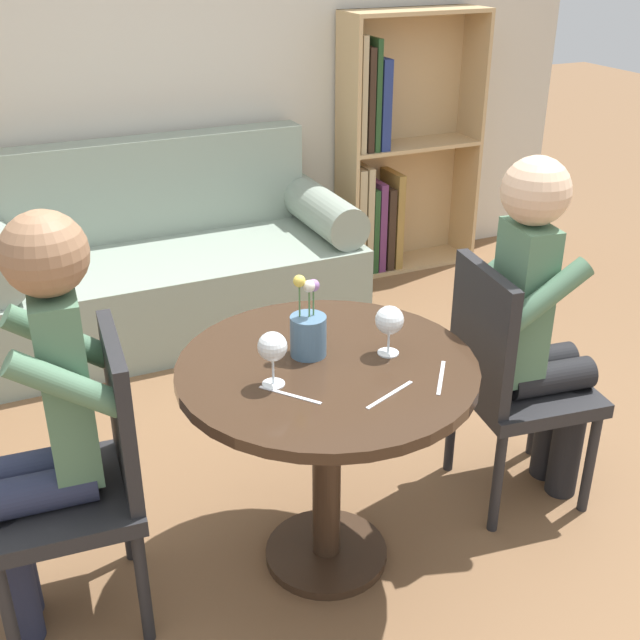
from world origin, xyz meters
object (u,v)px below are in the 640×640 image
couch (171,269)px  wine_glass_right (389,322)px  flower_vase (308,331)px  wine_glass_left (272,348)px  person_left (43,420)px  chair_left (85,473)px  chair_right (508,375)px  person_right (539,324)px  bookshelf_right (389,158)px

couch → wine_glass_right: bearing=-84.2°
couch → flower_vase: 1.87m
wine_glass_left → person_left: bearing=166.5°
chair_left → chair_right: 1.41m
chair_left → person_left: size_ratio=0.71×
wine_glass_left → chair_left: bearing=165.5°
chair_left → flower_vase: size_ratio=3.55×
couch → flower_vase: flower_vase is taller
person_right → flower_vase: (-0.82, 0.05, 0.12)m
chair_left → person_right: (1.50, -0.06, 0.19)m
chair_left → flower_vase: 0.75m
chair_left → wine_glass_left: bearing=79.9°
wine_glass_left → flower_vase: bearing=37.2°
chair_right → person_right: size_ratio=0.72×
chair_left → person_left: 0.21m
chair_right → wine_glass_right: (-0.51, -0.06, 0.34)m
couch → wine_glass_right: couch is taller
person_right → person_left: bearing=94.8°
person_right → flower_vase: 0.83m
person_left → person_right: person_left is taller
couch → person_right: (0.79, -1.85, 0.37)m
bookshelf_right → chair_left: bearing=-135.5°
couch → person_left: person_left is taller
bookshelf_right → flower_vase: bookshelf_right is taller
bookshelf_right → wine_glass_left: bearing=-125.6°
couch → wine_glass_left: couch is taller
chair_right → person_right: person_right is taller
bookshelf_right → chair_right: bearing=-108.0°
wine_glass_left → couch: bearing=84.5°
couch → wine_glass_left: size_ratio=11.40×
chair_left → person_left: (-0.08, 0.01, 0.20)m
bookshelf_right → chair_right: bookshelf_right is taller
wine_glass_right → bookshelf_right: bearing=61.1°
wine_glass_left → person_right: bearing=4.3°
couch → chair_left: (-0.71, -1.79, 0.18)m
flower_vase → person_left: bearing=178.1°
wine_glass_right → flower_vase: 0.24m
person_right → bookshelf_right: bearing=-8.3°
person_left → wine_glass_left: (0.61, -0.15, 0.15)m
person_right → wine_glass_right: person_right is taller
flower_vase → wine_glass_left: bearing=-142.8°
person_left → person_right: (1.58, -0.07, -0.01)m
flower_vase → wine_glass_right: bearing=-23.1°
wine_glass_left → flower_vase: flower_vase is taller
couch → chair_left: bearing=-111.5°
person_right → chair_left: bearing=95.1°
couch → chair_right: (0.71, -1.83, 0.18)m
wine_glass_right → flower_vase: size_ratio=0.60×
bookshelf_right → flower_vase: bearing=-124.3°
bookshelf_right → person_left: bearing=-136.8°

